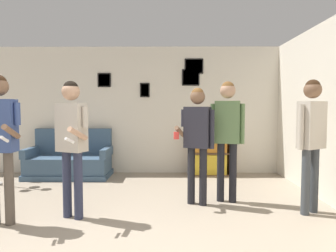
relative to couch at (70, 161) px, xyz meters
The scene contains 9 objects.
wall_back 1.75m from the couch, 16.88° to the left, with size 8.41×0.08×2.70m.
wall_right 4.77m from the couch, 19.96° to the right, with size 0.06×6.34×2.70m.
couch is the anchor object (origin of this frame).
bookshelf 2.89m from the couch, ahead, with size 0.83×0.30×0.92m.
person_player_foreground_left 2.65m from the couch, 89.22° to the right, with size 0.50×0.48×1.80m.
person_player_foreground_center 2.55m from the couch, 70.53° to the right, with size 0.47×0.58×1.74m.
person_watcher_holding_cup 3.09m from the couch, 35.50° to the right, with size 0.58×0.37×1.69m.
person_spectator_near_bookshelf 3.41m from the couch, 28.97° to the right, with size 0.49×0.28×1.80m.
person_spectator_far_right 4.51m from the couch, 28.23° to the right, with size 0.44×0.36×1.78m.
Camera 1 is at (0.72, -2.47, 1.41)m, focal length 32.00 mm.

